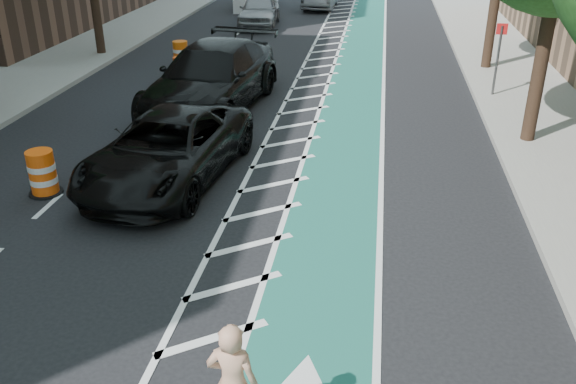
% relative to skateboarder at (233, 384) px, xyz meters
% --- Properties ---
extents(ground, '(120.00, 120.00, 0.00)m').
position_rel_skateboarder_xyz_m(ground, '(-2.30, 3.28, -0.97)').
color(ground, black).
rests_on(ground, ground).
extents(bike_lane, '(2.00, 90.00, 0.01)m').
position_rel_skateboarder_xyz_m(bike_lane, '(0.70, 13.28, -0.96)').
color(bike_lane, '#1B6056').
rests_on(bike_lane, ground).
extents(buffer_strip, '(1.40, 90.00, 0.01)m').
position_rel_skateboarder_xyz_m(buffer_strip, '(-0.80, 13.28, -0.96)').
color(buffer_strip, silver).
rests_on(buffer_strip, ground).
extents(sidewalk_right, '(5.00, 90.00, 0.15)m').
position_rel_skateboarder_xyz_m(sidewalk_right, '(7.20, 13.28, -0.89)').
color(sidewalk_right, gray).
rests_on(sidewalk_right, ground).
extents(curb_right, '(0.12, 90.00, 0.16)m').
position_rel_skateboarder_xyz_m(curb_right, '(4.75, 13.28, -0.89)').
color(curb_right, gray).
rests_on(curb_right, ground).
extents(curb_left, '(0.12, 90.00, 0.16)m').
position_rel_skateboarder_xyz_m(curb_left, '(-9.35, 13.28, -0.89)').
color(curb_left, gray).
rests_on(curb_left, ground).
extents(sign_post, '(0.35, 0.08, 2.47)m').
position_rel_skateboarder_xyz_m(sign_post, '(5.30, 15.28, 0.38)').
color(sign_post, '#4C4C4C').
rests_on(sign_post, ground).
extents(skateboarder, '(0.64, 0.43, 1.70)m').
position_rel_skateboarder_xyz_m(skateboarder, '(0.00, 0.00, 0.00)').
color(skateboarder, tan).
rests_on(skateboarder, skateboard).
extents(suv_near, '(3.26, 5.94, 1.58)m').
position_rel_skateboarder_xyz_m(suv_near, '(-3.30, 7.46, -0.18)').
color(suv_near, black).
rests_on(suv_near, ground).
extents(suv_far, '(3.62, 7.18, 2.00)m').
position_rel_skateboarder_xyz_m(suv_far, '(-3.67, 12.87, 0.03)').
color(suv_far, black).
rests_on(suv_far, ground).
extents(car_silver, '(2.22, 4.81, 1.60)m').
position_rel_skateboarder_xyz_m(car_silver, '(-4.83, 26.79, -0.17)').
color(car_silver, gray).
rests_on(car_silver, ground).
extents(barrel_a, '(0.76, 0.76, 1.03)m').
position_rel_skateboarder_xyz_m(barrel_a, '(-5.86, 6.28, -0.48)').
color(barrel_a, '#FF570D').
rests_on(barrel_a, ground).
extents(barrel_b, '(0.61, 0.61, 0.83)m').
position_rel_skateboarder_xyz_m(barrel_b, '(-5.75, 16.05, -0.58)').
color(barrel_b, '#F94A0D').
rests_on(barrel_b, ground).
extents(barrel_c, '(0.74, 0.74, 1.01)m').
position_rel_skateboarder_xyz_m(barrel_c, '(-6.30, 17.91, -0.49)').
color(barrel_c, '#E45C0C').
rests_on(barrel_c, ground).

